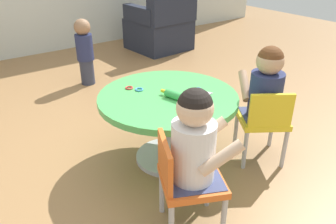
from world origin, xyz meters
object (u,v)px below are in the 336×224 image
(seated_child_right, at_px, (266,86))
(toddler_standing, at_px, (85,50))
(child_chair_left, at_px, (185,180))
(child_chair_right, at_px, (264,120))
(seated_child_left, at_px, (195,140))
(rolling_pin, at_px, (176,95))
(craft_table, at_px, (168,111))
(craft_scissors, at_px, (200,91))
(armchair_dark, at_px, (161,27))

(seated_child_right, distance_m, toddler_standing, 1.98)
(child_chair_left, bearing_deg, child_chair_right, 12.53)
(child_chair_left, xyz_separation_m, child_chair_right, (0.80, 0.18, 0.00))
(child_chair_left, distance_m, seated_child_left, 0.23)
(rolling_pin, bearing_deg, craft_table, 92.83)
(seated_child_right, distance_m, craft_scissors, 0.42)
(child_chair_right, height_order, craft_scissors, child_chair_right)
(child_chair_left, xyz_separation_m, seated_child_right, (0.82, 0.21, 0.23))
(rolling_pin, bearing_deg, seated_child_left, -118.32)
(seated_child_left, distance_m, rolling_pin, 0.56)
(child_chair_left, distance_m, craft_scissors, 0.72)
(rolling_pin, bearing_deg, craft_scissors, 1.33)
(child_chair_right, relative_size, craft_scissors, 3.80)
(child_chair_right, bearing_deg, armchair_dark, 69.36)
(seated_child_right, bearing_deg, seated_child_left, -163.81)
(child_chair_left, height_order, toddler_standing, toddler_standing)
(seated_child_right, height_order, rolling_pin, seated_child_right)
(craft_table, xyz_separation_m, armchair_dark, (1.45, 2.15, -0.06))
(child_chair_left, xyz_separation_m, craft_scissors, (0.50, 0.48, 0.18))
(armchair_dark, bearing_deg, child_chair_left, -122.94)
(armchair_dark, distance_m, rolling_pin, 2.66)
(child_chair_right, height_order, toddler_standing, toddler_standing)
(child_chair_right, bearing_deg, craft_table, 143.41)
(craft_table, xyz_separation_m, craft_scissors, (0.20, -0.07, 0.12))
(toddler_standing, bearing_deg, seated_child_left, -100.18)
(toddler_standing, height_order, rolling_pin, toddler_standing)
(child_chair_left, height_order, child_chair_right, same)
(rolling_pin, relative_size, craft_scissors, 1.62)
(child_chair_right, bearing_deg, craft_scissors, 134.60)
(seated_child_left, bearing_deg, craft_table, 65.31)
(craft_table, distance_m, child_chair_right, 0.63)
(toddler_standing, bearing_deg, armchair_dark, 22.58)
(seated_child_left, bearing_deg, seated_child_right, 16.19)
(armchair_dark, bearing_deg, seated_child_right, -110.45)
(seated_child_left, height_order, craft_scissors, seated_child_left)
(child_chair_left, relative_size, seated_child_left, 1.05)
(craft_table, bearing_deg, child_chair_right, -36.59)
(rolling_pin, xyz_separation_m, craft_scissors, (0.20, 0.00, -0.02))
(seated_child_left, bearing_deg, craft_scissors, 46.76)
(craft_table, distance_m, seated_child_left, 0.64)
(craft_table, height_order, seated_child_left, seated_child_left)
(armchair_dark, height_order, craft_scissors, armchair_dark)
(seated_child_left, relative_size, rolling_pin, 2.23)
(seated_child_right, bearing_deg, child_chair_left, -165.59)
(seated_child_left, distance_m, toddler_standing, 2.20)
(seated_child_left, bearing_deg, armchair_dark, 57.77)
(toddler_standing, bearing_deg, craft_scissors, -87.36)
(child_chair_left, bearing_deg, seated_child_left, -25.16)
(child_chair_right, relative_size, armchair_dark, 0.63)
(armchair_dark, relative_size, rolling_pin, 3.72)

